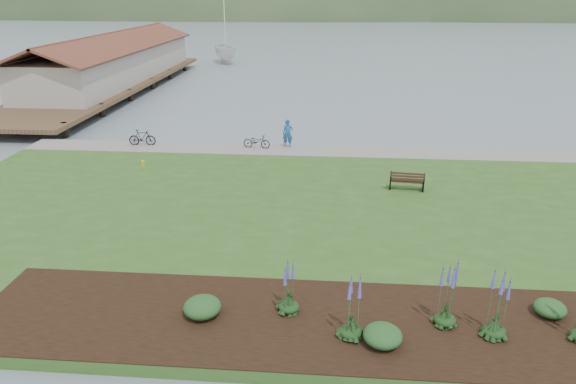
% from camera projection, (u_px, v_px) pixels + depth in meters
% --- Properties ---
extents(ground, '(600.00, 600.00, 0.00)m').
position_uv_depth(ground, '(302.00, 202.00, 24.07)').
color(ground, slate).
rests_on(ground, ground).
extents(lawn, '(34.00, 20.00, 0.40)m').
position_uv_depth(lawn, '(299.00, 216.00, 22.15)').
color(lawn, '#2D581F').
rests_on(lawn, ground).
extents(shoreline_path, '(34.00, 2.20, 0.03)m').
position_uv_depth(shoreline_path, '(308.00, 151.00, 30.31)').
color(shoreline_path, gray).
rests_on(shoreline_path, lawn).
extents(garden_bed, '(24.00, 4.40, 0.04)m').
position_uv_depth(garden_bed, '(387.00, 325.00, 14.62)').
color(garden_bed, black).
rests_on(garden_bed, lawn).
extents(far_hillside, '(580.00, 80.00, 38.00)m').
position_uv_depth(far_hillside, '(386.00, 17.00, 179.99)').
color(far_hillside, '#36502D').
rests_on(far_hillside, ground).
extents(pier_pavilion, '(8.00, 36.00, 5.40)m').
position_uv_depth(pier_pavilion, '(114.00, 62.00, 50.09)').
color(pier_pavilion, '#4C3826').
rests_on(pier_pavilion, ground).
extents(park_bench, '(1.64, 0.81, 0.98)m').
position_uv_depth(park_bench, '(407.00, 180.00, 24.24)').
color(park_bench, black).
rests_on(park_bench, lawn).
extents(person, '(0.76, 0.55, 2.00)m').
position_uv_depth(person, '(288.00, 131.00, 30.60)').
color(person, '#225B9E').
rests_on(person, lawn).
extents(bicycle_a, '(0.76, 1.69, 0.85)m').
position_uv_depth(bicycle_a, '(257.00, 141.00, 30.67)').
color(bicycle_a, black).
rests_on(bicycle_a, lawn).
extents(bicycle_b, '(0.55, 1.66, 0.99)m').
position_uv_depth(bicycle_b, '(142.00, 138.00, 31.17)').
color(bicycle_b, black).
rests_on(bicycle_b, lawn).
extents(sailboat, '(14.40, 14.50, 28.62)m').
position_uv_depth(sailboat, '(226.00, 63.00, 68.56)').
color(sailboat, silver).
rests_on(sailboat, ground).
extents(pannier, '(0.24, 0.30, 0.28)m').
position_uv_depth(pannier, '(143.00, 163.00, 27.74)').
color(pannier, gold).
rests_on(pannier, lawn).
extents(echium_0, '(0.62, 0.62, 2.13)m').
position_uv_depth(echium_0, '(352.00, 312.00, 13.80)').
color(echium_0, '#143513').
rests_on(echium_0, garden_bed).
extents(echium_1, '(0.62, 0.62, 2.36)m').
position_uv_depth(echium_1, '(448.00, 295.00, 14.25)').
color(echium_1, '#143513').
rests_on(echium_1, garden_bed).
extents(echium_4, '(0.62, 0.62, 1.97)m').
position_uv_depth(echium_4, '(289.00, 290.00, 14.93)').
color(echium_4, '#143513').
rests_on(echium_4, garden_bed).
extents(echium_5, '(0.62, 0.62, 2.38)m').
position_uv_depth(echium_5, '(498.00, 306.00, 13.76)').
color(echium_5, '#143513').
rests_on(echium_5, garden_bed).
extents(shrub_0, '(1.11, 1.11, 0.55)m').
position_uv_depth(shrub_0, '(202.00, 307.00, 14.92)').
color(shrub_0, '#1E4C21').
rests_on(shrub_0, garden_bed).
extents(shrub_1, '(1.06, 1.06, 0.53)m').
position_uv_depth(shrub_1, '(383.00, 336.00, 13.71)').
color(shrub_1, '#1E4C21').
rests_on(shrub_1, garden_bed).
extents(shrub_2, '(0.91, 0.91, 0.46)m').
position_uv_depth(shrub_2, '(550.00, 308.00, 14.95)').
color(shrub_2, '#1E4C21').
rests_on(shrub_2, garden_bed).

